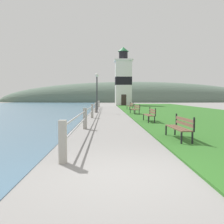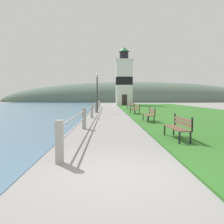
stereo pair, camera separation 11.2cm
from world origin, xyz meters
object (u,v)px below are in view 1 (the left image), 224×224
(park_bench_near, at_px, (180,126))
(lighthouse, at_px, (123,80))
(park_bench_far, at_px, (136,108))
(park_bench_by_lighthouse, at_px, (131,106))
(park_bench_midway, at_px, (150,114))
(lamp_post, at_px, (97,85))

(park_bench_near, distance_m, lighthouse, 37.23)
(park_bench_far, bearing_deg, park_bench_by_lighthouse, -99.13)
(park_bench_near, distance_m, park_bench_midway, 6.45)
(park_bench_far, bearing_deg, lighthouse, -98.22)
(park_bench_near, xyz_separation_m, park_bench_by_lighthouse, (0.22, 20.87, -0.00))
(park_bench_midway, bearing_deg, lighthouse, -91.47)
(park_bench_near, relative_size, park_bench_midway, 1.05)
(park_bench_near, height_order, park_bench_by_lighthouse, same)
(park_bench_near, height_order, park_bench_far, same)
(park_bench_midway, xyz_separation_m, lighthouse, (0.42, 30.55, 4.13))
(park_bench_far, xyz_separation_m, lighthouse, (0.49, 23.43, 4.13))
(lighthouse, distance_m, lamp_post, 21.38)
(park_bench_by_lighthouse, bearing_deg, park_bench_near, 83.79)
(park_bench_far, relative_size, lighthouse, 0.19)
(park_bench_far, bearing_deg, park_bench_near, 83.20)
(lighthouse, bearing_deg, lamp_post, -101.10)
(lamp_post, bearing_deg, park_bench_midway, -69.13)
(park_bench_near, bearing_deg, park_bench_by_lighthouse, -92.52)
(park_bench_midway, distance_m, park_bench_by_lighthouse, 14.42)
(park_bench_by_lighthouse, bearing_deg, park_bench_far, 82.29)
(park_bench_near, xyz_separation_m, park_bench_far, (-0.05, 13.57, 0.00))
(park_bench_midway, height_order, lighthouse, lighthouse)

